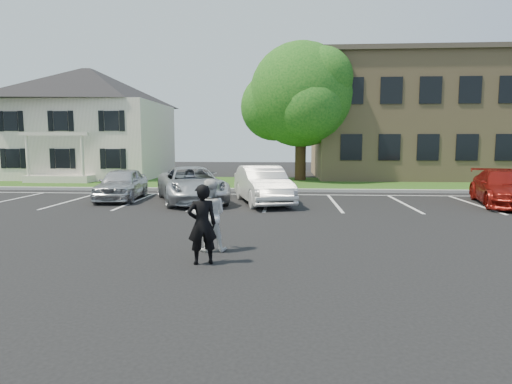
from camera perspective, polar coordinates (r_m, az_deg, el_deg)
ground_plane at (r=10.02m, az=-0.38°, el=-7.78°), size 90.00×90.00×0.00m
curb at (r=21.82m, az=1.90°, el=0.26°), size 40.00×0.30×0.15m
grass_strip at (r=25.80m, az=2.19°, el=1.16°), size 44.00×8.00×0.08m
stall_lines at (r=18.81m, az=5.86°, el=-1.01°), size 34.00×5.36×0.01m
house at (r=32.69m, az=-21.26°, el=8.52°), size 10.30×9.22×7.60m
office_building at (r=34.39m, az=26.85°, el=8.69°), size 22.40×10.40×8.30m
tree at (r=28.06m, az=6.22°, el=12.43°), size 7.80×7.20×8.80m
man_black_suit at (r=8.83m, az=-7.19°, el=-4.30°), size 0.70×0.58×1.66m
man_white_shirt at (r=9.86m, az=-6.26°, el=-3.10°), size 0.86×0.69×1.67m
car_silver_west at (r=19.58m, az=-17.46°, el=1.04°), size 2.01×4.20×1.39m
car_silver_minivan at (r=18.19m, az=-8.60°, el=1.00°), size 4.19×5.81×1.47m
car_white_sedan at (r=17.55m, az=0.91°, el=0.98°), size 2.86×4.92×1.53m
car_red_compact at (r=19.67m, az=30.19°, el=0.48°), size 2.96×5.11×1.39m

